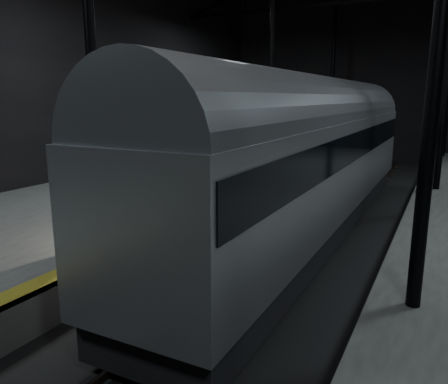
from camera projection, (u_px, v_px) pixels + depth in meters
The scene contains 6 objects.
ground at pixel (288, 255), 13.56m from camera, with size 44.00×44.00×0.00m, color black.
platform_left at pixel (103, 212), 16.81m from camera, with size 9.00×43.80×1.00m, color #494947.
tactile_strip at pixel (198, 212), 14.80m from camera, with size 0.50×43.80×0.01m, color olive.
track at pixel (288, 253), 13.54m from camera, with size 2.40×43.00×0.24m.
train at pixel (315, 150), 15.12m from camera, with size 3.02×20.19×5.40m.
woman at pixel (177, 191), 14.51m from camera, with size 0.55×0.36×1.51m, color #99865E.
Camera 1 is at (4.11, -12.32, 4.80)m, focal length 35.00 mm.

